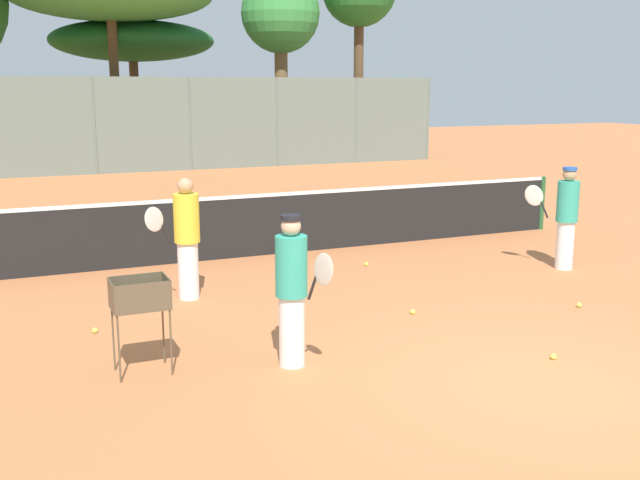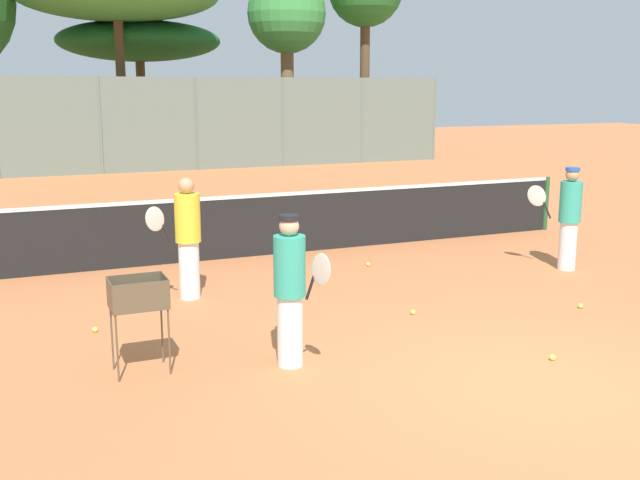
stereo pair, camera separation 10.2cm
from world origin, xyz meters
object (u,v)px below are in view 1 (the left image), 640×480
Objects in this scene: tennis_net at (294,221)px; ball_cart at (141,301)px; player_white_outfit at (187,237)px; player_yellow_shirt at (566,216)px; parked_car at (277,140)px; player_red_cap at (292,289)px.

tennis_net reaches higher than ball_cart.
player_yellow_shirt is (5.89, -0.71, -0.01)m from player_white_outfit.
parked_car is at bearing 66.35° from ball_cart.
player_red_cap reaches higher than tennis_net.
player_yellow_shirt is at bearing -97.56° from parked_car.
player_yellow_shirt reaches higher than parked_car.
ball_cart is at bearing -113.65° from parked_car.
parked_car reaches higher than tennis_net.
player_white_outfit is at bearing 42.45° from player_yellow_shirt.
player_yellow_shirt is 7.18m from ball_cart.
tennis_net is 18.52m from parked_car.
player_white_outfit is 1.02× the size of player_yellow_shirt.
ball_cart is 24.06m from parked_car.
player_yellow_shirt reaches higher than tennis_net.
tennis_net is 2.60× the size of parked_car.
parked_car is at bearing 70.48° from tennis_net.
player_white_outfit reaches higher than player_yellow_shirt.
tennis_net is at bearing -163.85° from player_white_outfit.
player_white_outfit is 21.37m from parked_car.
tennis_net is at bearing 10.42° from player_yellow_shirt.
player_white_outfit reaches higher than ball_cart.
player_yellow_shirt is at bearing 14.23° from ball_cart.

